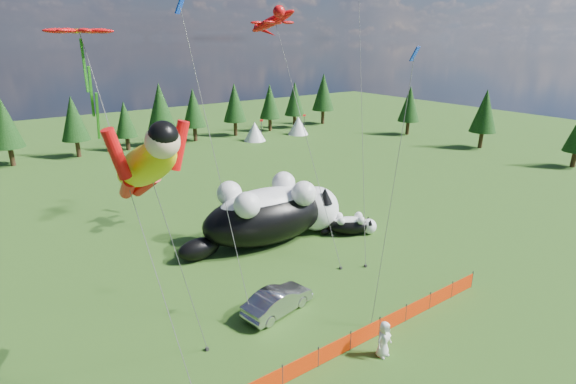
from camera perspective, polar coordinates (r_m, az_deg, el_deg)
name	(u,v)px	position (r m, az deg, el deg)	size (l,w,h in m)	color
ground	(297,327)	(24.61, 1.10, -16.75)	(160.00, 160.00, 0.00)	#0F3409
safety_fence	(335,349)	(22.46, 5.95, -19.26)	(22.06, 0.06, 1.10)	#262626
tree_line	(85,125)	(63.02, -24.33, 7.81)	(90.00, 4.00, 8.00)	black
festival_tents	(184,141)	(61.90, -13.02, 6.36)	(50.00, 3.20, 2.80)	white
cat_large	(272,212)	(33.03, -2.01, -2.60)	(13.04, 5.21, 4.71)	black
cat_small	(352,225)	(35.00, 8.08, -4.13)	(3.98, 3.07, 1.60)	black
car	(278,301)	(25.35, -1.29, -13.62)	(1.51, 4.32, 1.42)	#AAA9AE
spectator_e	(384,339)	(22.71, 12.07, -17.81)	(0.90, 0.58, 1.84)	white
superhero_kite	(145,165)	(17.67, -17.66, 3.25)	(5.21, 5.54, 12.12)	yellow
gecko_kite	(273,21)	(34.60, -1.96, 20.85)	(4.63, 12.61, 18.07)	red
flower_kite	(80,36)	(19.96, -24.86, 17.55)	(3.43, 7.85, 15.74)	red
diamond_kite_a	(183,20)	(23.73, -13.16, 20.48)	(1.44, 4.96, 16.81)	#0C35C0
diamond_kite_c	(412,72)	(22.37, 15.45, 14.50)	(2.75, 0.82, 14.35)	#0C35C0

